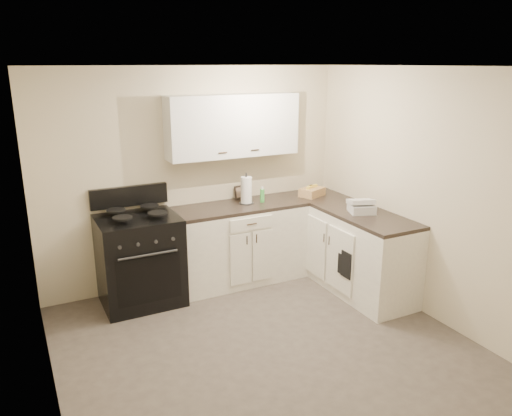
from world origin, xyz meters
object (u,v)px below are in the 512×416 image
wicker_basket (312,192)px  countertop_grill (362,208)px  stove (140,262)px  paper_towel (246,190)px  knife_block (245,194)px

wicker_basket → countertop_grill: bearing=-83.7°
stove → wicker_basket: size_ratio=3.35×
stove → wicker_basket: wicker_basket is taller
paper_towel → countertop_grill: 1.33m
knife_block → wicker_basket: bearing=-18.4°
stove → countertop_grill: (2.27, -0.86, 0.53)m
countertop_grill → paper_towel: bearing=156.5°
knife_block → wicker_basket: size_ratio=0.62×
knife_block → paper_towel: 0.11m
knife_block → countertop_grill: bearing=-55.1°
paper_towel → wicker_basket: 0.88m
stove → paper_towel: bearing=2.2°
countertop_grill → wicker_basket: bearing=116.2°
knife_block → countertop_grill: size_ratio=0.72×
knife_block → wicker_basket: (0.84, -0.15, -0.04)m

